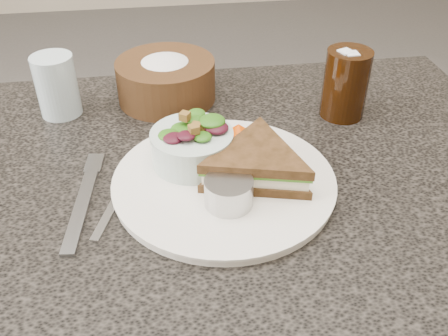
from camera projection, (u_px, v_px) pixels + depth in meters
name	position (u px, v px, depth m)	size (l,w,h in m)	color
dinner_plate	(224.00, 182.00, 0.69)	(0.30, 0.30, 0.01)	silver
sandwich	(257.00, 164.00, 0.67)	(0.17, 0.17, 0.05)	#51341B
salad_bowl	(192.00, 142.00, 0.69)	(0.12, 0.12, 0.07)	#B1C7BF
dressing_ramekin	(229.00, 192.00, 0.63)	(0.06, 0.06, 0.04)	#ABABAB
orange_wedge	(238.00, 133.00, 0.75)	(0.07, 0.07, 0.03)	#FF4F00
fork	(82.00, 204.00, 0.65)	(0.02, 0.18, 0.00)	#9A9CA1
knife	(118.00, 197.00, 0.67)	(0.01, 0.17, 0.00)	#AEAEAE
bread_basket	(166.00, 74.00, 0.86)	(0.17, 0.17, 0.10)	#512F18
cola_glass	(346.00, 81.00, 0.81)	(0.07, 0.07, 0.13)	black
water_glass	(57.00, 86.00, 0.82)	(0.07, 0.07, 0.10)	#ADC3CA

